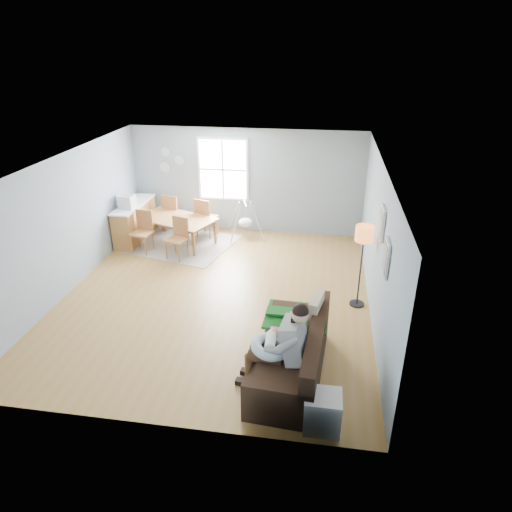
% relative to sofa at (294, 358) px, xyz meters
% --- Properties ---
extents(room, '(8.40, 9.40, 3.90)m').
position_rel_sofa_xyz_m(room, '(-1.72, 2.20, 2.10)').
color(room, olive).
extents(window, '(1.32, 0.08, 1.62)m').
position_rel_sofa_xyz_m(window, '(-2.32, 5.67, 1.33)').
color(window, white).
rests_on(window, room).
extents(pictures, '(0.05, 1.34, 0.74)m').
position_rel_sofa_xyz_m(pictures, '(1.25, 1.15, 1.53)').
color(pictures, white).
rests_on(pictures, room).
extents(wall_plates, '(0.67, 0.02, 0.66)m').
position_rel_sofa_xyz_m(wall_plates, '(-3.72, 5.67, 1.51)').
color(wall_plates, '#9EB0BD').
rests_on(wall_plates, room).
extents(sofa, '(1.12, 2.29, 0.90)m').
position_rel_sofa_xyz_m(sofa, '(0.00, 0.00, 0.00)').
color(sofa, black).
rests_on(sofa, room).
extents(green_throw, '(1.05, 0.91, 0.04)m').
position_rel_sofa_xyz_m(green_throw, '(-0.03, 0.75, 0.25)').
color(green_throw, '#16621C').
rests_on(green_throw, sofa).
extents(beige_pillow, '(0.24, 0.53, 0.51)m').
position_rel_sofa_xyz_m(beige_pillow, '(0.27, 0.56, 0.49)').
color(beige_pillow, '#C2B094').
rests_on(beige_pillow, sofa).
extents(father, '(1.08, 0.55, 1.47)m').
position_rel_sofa_xyz_m(father, '(-0.16, -0.31, 0.46)').
color(father, '#98989B').
rests_on(father, sofa).
extents(nursing_pillow, '(0.67, 0.66, 0.23)m').
position_rel_sofa_xyz_m(nursing_pillow, '(-0.33, -0.29, 0.38)').
color(nursing_pillow, '#C6E3F7').
rests_on(nursing_pillow, father).
extents(infant, '(0.16, 0.42, 0.16)m').
position_rel_sofa_xyz_m(infant, '(-0.33, -0.25, 0.48)').
color(infant, white).
rests_on(infant, nursing_pillow).
extents(toddler, '(0.58, 0.30, 0.90)m').
position_rel_sofa_xyz_m(toddler, '(-0.07, 0.22, 0.44)').
color(toddler, white).
rests_on(toddler, sofa).
extents(floor_lamp, '(0.33, 0.33, 1.63)m').
position_rel_sofa_xyz_m(floor_lamp, '(1.05, 2.24, 1.03)').
color(floor_lamp, black).
rests_on(floor_lamp, room).
extents(storage_cube, '(0.48, 0.43, 0.53)m').
position_rel_sofa_xyz_m(storage_cube, '(0.44, -1.00, -0.05)').
color(storage_cube, white).
rests_on(storage_cube, room).
extents(rug, '(3.08, 2.60, 0.01)m').
position_rel_sofa_xyz_m(rug, '(-3.32, 4.55, -0.31)').
color(rug, gray).
rests_on(rug, room).
extents(dining_table, '(2.17, 1.69, 0.67)m').
position_rel_sofa_xyz_m(dining_table, '(-3.32, 4.55, 0.02)').
color(dining_table, brown).
rests_on(dining_table, rug).
extents(chair_sw, '(0.51, 0.51, 1.00)m').
position_rel_sofa_xyz_m(chair_sw, '(-3.95, 4.03, 0.26)').
color(chair_sw, '#A16037').
rests_on(chair_sw, rug).
extents(chair_se, '(0.55, 0.55, 0.98)m').
position_rel_sofa_xyz_m(chair_se, '(-3.00, 3.80, 0.24)').
color(chair_se, '#A16037').
rests_on(chair_se, rug).
extents(chair_nw, '(0.56, 0.56, 1.03)m').
position_rel_sofa_xyz_m(chair_nw, '(-3.64, 5.30, 0.27)').
color(chair_nw, '#A16037').
rests_on(chair_nw, rug).
extents(chair_ne, '(0.58, 0.58, 1.04)m').
position_rel_sofa_xyz_m(chair_ne, '(-2.70, 5.08, 0.28)').
color(chair_ne, '#A16037').
rests_on(chair_ne, rug).
extents(counter, '(0.55, 1.73, 0.96)m').
position_rel_sofa_xyz_m(counter, '(-4.42, 4.66, 0.17)').
color(counter, brown).
rests_on(counter, room).
extents(monitor, '(0.36, 0.34, 0.32)m').
position_rel_sofa_xyz_m(monitor, '(-4.42, 4.33, 0.80)').
color(monitor, silver).
rests_on(monitor, counter).
extents(baby_swing, '(1.11, 1.12, 0.91)m').
position_rel_sofa_xyz_m(baby_swing, '(-1.67, 5.25, 0.09)').
color(baby_swing, silver).
rests_on(baby_swing, room).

